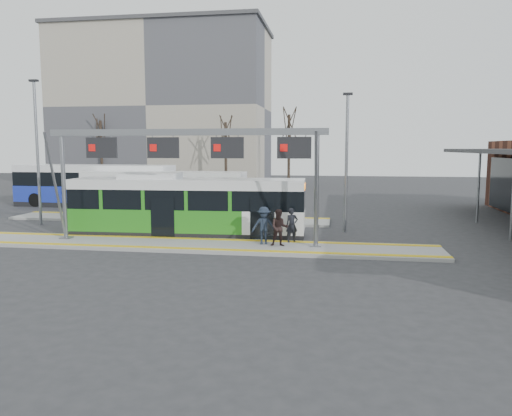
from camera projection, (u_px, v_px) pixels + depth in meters
The scene contains 18 objects.
ground at pixel (194, 247), 22.78m from camera, with size 120.00×120.00×0.00m, color #2D2D30.
platform_main at pixel (194, 245), 22.77m from camera, with size 22.00×3.00×0.15m, color gray.
platform_second at pixel (169, 219), 31.25m from camera, with size 20.00×3.00×0.15m, color gray.
tactile_main at pixel (194, 243), 22.76m from camera, with size 22.00×2.65×0.02m.
tactile_second at pixel (175, 215), 32.36m from camera, with size 20.00×0.35×0.02m.
gantry at pixel (187, 152), 22.57m from camera, with size 13.00×1.68×5.20m.
apartment_block at pixel (165, 108), 59.18m from camera, with size 24.50×12.50×18.40m.
hero_bus at pixel (188, 207), 25.38m from camera, with size 11.86×2.98×3.24m.
bg_bus_green at pixel (164, 192), 34.91m from camera, with size 11.43×2.53×2.85m.
bg_bus_blue at pixel (95, 186), 38.38m from camera, with size 12.34×3.17×3.19m.
passenger_a at pixel (292, 225), 23.05m from camera, with size 0.58×0.38×1.59m, color black.
passenger_b at pixel (279, 228), 22.08m from camera, with size 0.80×0.62×1.65m, color black.
passenger_c at pixel (264, 226), 22.53m from camera, with size 1.10×0.63×1.71m, color #1D2635.
tree_left at pixel (226, 132), 49.30m from camera, with size 1.40×1.40×7.93m.
tree_mid at pixel (289, 126), 50.16m from camera, with size 1.40×1.40×8.86m.
tree_far at pixel (101, 130), 54.07m from camera, with size 1.40×1.40×8.42m.
lamp_west at pixel (37, 149), 28.75m from camera, with size 0.50×0.25×8.35m.
lamp_east at pixel (346, 159), 26.30m from camera, with size 0.50×0.25×7.34m.
Camera 1 is at (6.37, -21.66, 4.50)m, focal length 35.00 mm.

